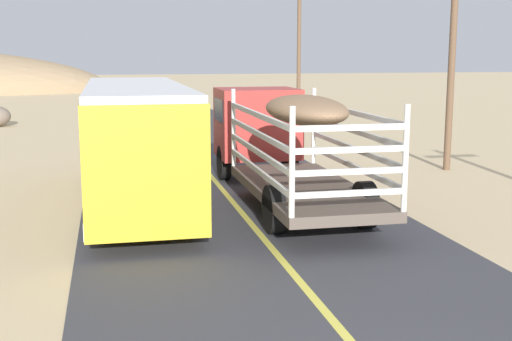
{
  "coord_description": "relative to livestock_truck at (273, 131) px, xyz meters",
  "views": [
    {
      "loc": [
        -3.23,
        -5.63,
        4.06
      ],
      "look_at": [
        0.0,
        9.11,
        1.41
      ],
      "focal_mm": 47.31,
      "sensor_mm": 36.0,
      "label": 1
    }
  ],
  "objects": [
    {
      "name": "car_far",
      "position": [
        0.29,
        28.04,
        -1.1
      ],
      "size": [
        1.8,
        4.4,
        1.46
      ],
      "color": "silver",
      "rests_on": "road_surface"
    },
    {
      "name": "bus",
      "position": [
        -3.96,
        -0.83,
        -0.04
      ],
      "size": [
        2.54,
        10.0,
        3.21
      ],
      "color": "gold",
      "rests_on": "road_surface"
    },
    {
      "name": "power_pole_far",
      "position": [
        6.84,
        21.31,
        2.82
      ],
      "size": [
        2.2,
        0.24,
        8.62
      ],
      "color": "brown",
      "rests_on": "ground"
    },
    {
      "name": "power_pole_mid",
      "position": [
        6.84,
        2.38,
        2.68
      ],
      "size": [
        2.2,
        0.24,
        8.35
      ],
      "color": "brown",
      "rests_on": "ground"
    },
    {
      "name": "livestock_truck",
      "position": [
        0.0,
        0.0,
        0.0
      ],
      "size": [
        2.53,
        9.7,
        3.02
      ],
      "color": "#B2332D",
      "rests_on": "road_surface"
    }
  ]
}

